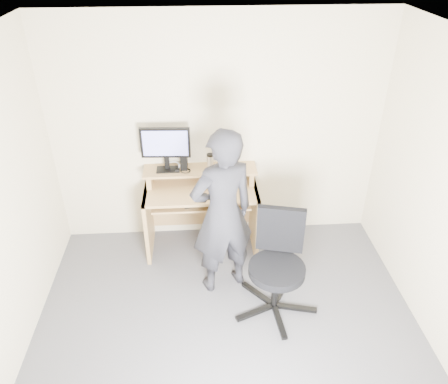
{
  "coord_description": "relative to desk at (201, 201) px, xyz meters",
  "views": [
    {
      "loc": [
        -0.22,
        -2.49,
        3.14
      ],
      "look_at": [
        0.02,
        1.05,
        0.95
      ],
      "focal_mm": 35.0,
      "sensor_mm": 36.0,
      "label": 1
    }
  ],
  "objects": [
    {
      "name": "travel_mug",
      "position": [
        0.11,
        0.06,
        0.44
      ],
      "size": [
        0.07,
        0.07,
        0.16
      ],
      "primitive_type": "cylinder",
      "rotation": [
        0.0,
        0.0,
        -0.05
      ],
      "color": "silver",
      "rests_on": "desk"
    },
    {
      "name": "charger",
      "position": [
        -0.24,
        0.02,
        0.38
      ],
      "size": [
        0.05,
        0.04,
        0.03
      ],
      "primitive_type": "cube",
      "rotation": [
        0.0,
        0.0,
        -0.01
      ],
      "color": "black",
      "rests_on": "desk"
    },
    {
      "name": "keyboard",
      "position": [
        0.04,
        -0.17,
        0.12
      ],
      "size": [
        0.48,
        0.26,
        0.03
      ],
      "primitive_type": "cube",
      "rotation": [
        0.0,
        0.0,
        0.18
      ],
      "color": "black",
      "rests_on": "desk"
    },
    {
      "name": "ground",
      "position": [
        0.2,
        -1.53,
        -0.55
      ],
      "size": [
        3.5,
        3.5,
        0.0
      ],
      "primitive_type": "plane",
      "color": "#515156",
      "rests_on": "ground"
    },
    {
      "name": "mouse",
      "position": [
        0.23,
        -0.18,
        0.22
      ],
      "size": [
        0.11,
        0.09,
        0.04
      ],
      "primitive_type": "ellipsoid",
      "rotation": [
        0.0,
        0.0,
        -0.31
      ],
      "color": "black",
      "rests_on": "desk"
    },
    {
      "name": "monitor",
      "position": [
        -0.35,
        0.06,
        0.65
      ],
      "size": [
        0.51,
        0.14,
        0.48
      ],
      "rotation": [
        0.0,
        0.0,
        -0.05
      ],
      "color": "black",
      "rests_on": "desk"
    },
    {
      "name": "external_drive",
      "position": [
        -0.17,
        0.1,
        0.46
      ],
      "size": [
        0.08,
        0.13,
        0.2
      ],
      "primitive_type": "cube",
      "rotation": [
        0.0,
        0.0,
        -0.04
      ],
      "color": "black",
      "rests_on": "desk"
    },
    {
      "name": "smartphone",
      "position": [
        0.26,
        0.04,
        0.37
      ],
      "size": [
        0.09,
        0.14,
        0.01
      ],
      "primitive_type": "cube",
      "rotation": [
        0.0,
        0.0,
        0.2
      ],
      "color": "black",
      "rests_on": "desk"
    },
    {
      "name": "back_wall",
      "position": [
        0.2,
        0.22,
        0.7
      ],
      "size": [
        3.5,
        0.02,
        2.5
      ],
      "primitive_type": "cube",
      "color": "beige",
      "rests_on": "ground"
    },
    {
      "name": "headphones",
      "position": [
        -0.29,
        0.14,
        0.37
      ],
      "size": [
        0.16,
        0.16,
        0.06
      ],
      "primitive_type": "torus",
      "rotation": [
        0.26,
        0.0,
        -0.04
      ],
      "color": "silver",
      "rests_on": "desk"
    },
    {
      "name": "person",
      "position": [
        0.19,
        -0.71,
        0.31
      ],
      "size": [
        0.72,
        0.6,
        1.71
      ],
      "primitive_type": "imported",
      "rotation": [
        0.0,
        0.0,
        3.49
      ],
      "color": "black",
      "rests_on": "ground"
    },
    {
      "name": "ceiling",
      "position": [
        0.2,
        -1.53,
        1.95
      ],
      "size": [
        3.5,
        3.5,
        0.02
      ],
      "primitive_type": "cube",
      "color": "white",
      "rests_on": "back_wall"
    },
    {
      "name": "desk",
      "position": [
        0.0,
        0.0,
        0.0
      ],
      "size": [
        1.2,
        0.6,
        0.91
      ],
      "color": "tan",
      "rests_on": "ground"
    },
    {
      "name": "office_chair",
      "position": [
        0.67,
        -1.01,
        -0.01
      ],
      "size": [
        0.78,
        0.76,
        0.98
      ],
      "rotation": [
        0.0,
        0.0,
        -0.24
      ],
      "color": "black",
      "rests_on": "ground"
    }
  ]
}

